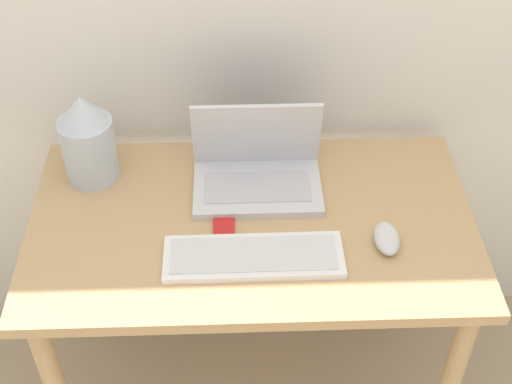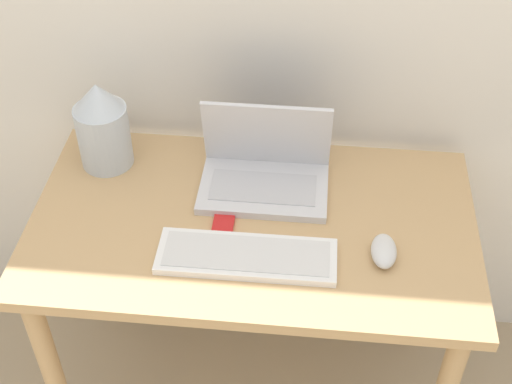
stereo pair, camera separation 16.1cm
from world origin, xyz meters
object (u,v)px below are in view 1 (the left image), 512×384
vase (87,139)px  mp3_player (224,226)px  laptop (257,169)px  keyboard (254,257)px  mouse (387,238)px

vase → mp3_player: bearing=-31.4°
vase → mp3_player: size_ratio=3.65×
laptop → keyboard: (-0.02, -0.26, -0.04)m
laptop → mouse: size_ratio=3.06×
mouse → mp3_player: mouse is taller
laptop → mp3_player: size_ratio=4.84×
laptop → vase: 0.42m
mp3_player → laptop: bearing=61.3°
keyboard → vase: 0.51m
keyboard → vase: vase is taller
laptop → mp3_player: laptop is taller
keyboard → laptop: bearing=86.7°
mouse → mp3_player: bearing=169.5°
keyboard → mouse: bearing=7.1°
vase → mp3_player: 0.40m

